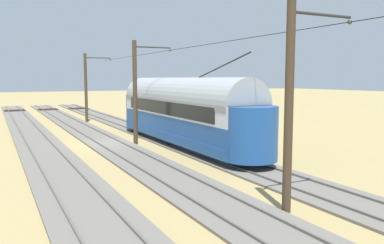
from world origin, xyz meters
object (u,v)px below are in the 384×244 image
(vintage_streetcar, at_px, (182,110))
(catenary_pole_foreground, at_px, (87,86))
(catenary_pole_mid_far, at_px, (291,103))
(catenary_pole_mid_near, at_px, (136,90))

(vintage_streetcar, relative_size, catenary_pole_foreground, 2.61)
(catenary_pole_mid_far, bearing_deg, catenary_pole_mid_near, -90.00)
(vintage_streetcar, height_order, catenary_pole_foreground, catenary_pole_foreground)
(catenary_pole_foreground, bearing_deg, vintage_streetcar, 98.31)
(catenary_pole_mid_near, relative_size, catenary_pole_mid_far, 1.00)
(catenary_pole_mid_near, bearing_deg, vintage_streetcar, 143.15)
(catenary_pole_mid_near, bearing_deg, catenary_pole_foreground, -90.00)
(catenary_pole_mid_near, xyz_separation_m, catenary_pole_mid_far, (0.00, 14.72, 0.00))
(vintage_streetcar, relative_size, catenary_pole_mid_near, 2.61)
(catenary_pole_foreground, xyz_separation_m, catenary_pole_mid_far, (0.00, 29.45, 0.00))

